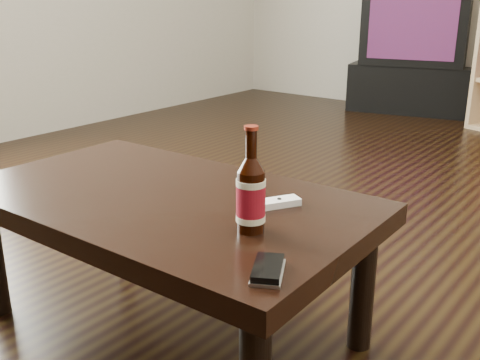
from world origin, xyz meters
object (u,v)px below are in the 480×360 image
Objects in this scene: coffee_table at (165,213)px; remote at (270,204)px; tv_stand at (411,88)px; phone at (268,270)px; beer_bottle at (251,195)px; tv at (417,26)px.

remote is at bearing 18.58° from coffee_table.
coffee_table is 0.30m from remote.
coffee_table is at bearing -91.80° from tv_stand.
tv_stand is 7.49× the size of phone.
beer_bottle is 1.91× the size of phone.
tv_stand is 1.08× the size of tv.
beer_bottle is 0.17m from remote.
tv is (0.00, -0.00, 0.48)m from tv_stand.
beer_bottle reaches higher than tv_stand.
beer_bottle is (1.01, -3.48, 0.30)m from tv_stand.
tv reaches higher than remote.
phone is at bearing -25.72° from remote.
tv is at bearing 135.66° from remote.
phone is (1.15, -3.62, -0.25)m from tv.
remote reaches higher than coffee_table.
remote reaches higher than tv_stand.
coffee_table is at bearing -131.75° from remote.
coffee_table is 4.60× the size of beer_bottle.
coffee_table is at bearing -91.80° from tv.
tv is 0.79× the size of coffee_table.
beer_bottle reaches higher than coffee_table.
phone is at bearing -85.38° from tv_stand.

